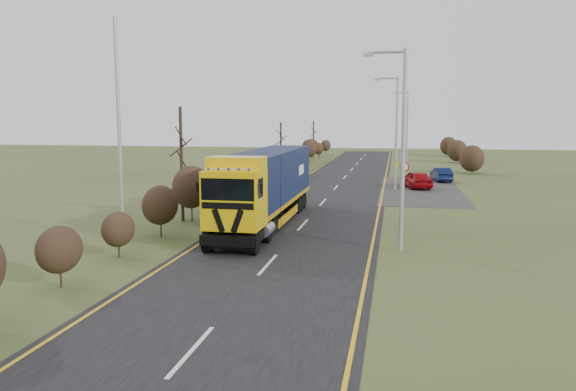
% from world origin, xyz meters
% --- Properties ---
extents(ground, '(160.00, 160.00, 0.00)m').
position_xyz_m(ground, '(0.00, 0.00, 0.00)').
color(ground, '#3B481F').
rests_on(ground, ground).
extents(road, '(8.00, 120.00, 0.02)m').
position_xyz_m(road, '(0.00, 10.00, 0.01)').
color(road, black).
rests_on(road, ground).
extents(layby, '(6.00, 18.00, 0.02)m').
position_xyz_m(layby, '(6.50, 20.00, 0.01)').
color(layby, '#2E2C29').
rests_on(layby, ground).
extents(lane_markings, '(7.52, 116.00, 0.01)m').
position_xyz_m(lane_markings, '(0.00, 9.69, 0.03)').
color(lane_markings, gold).
rests_on(lane_markings, road).
extents(hedgerow, '(2.24, 102.04, 6.05)m').
position_xyz_m(hedgerow, '(-6.00, 7.89, 1.62)').
color(hedgerow, black).
rests_on(hedgerow, ground).
extents(lorry, '(2.72, 13.93, 3.88)m').
position_xyz_m(lorry, '(-1.86, 3.73, 2.20)').
color(lorry, black).
rests_on(lorry, ground).
extents(car_red_hatchback, '(2.74, 4.36, 1.38)m').
position_xyz_m(car_red_hatchback, '(6.21, 20.94, 0.69)').
color(car_red_hatchback, '#99070D').
rests_on(car_red_hatchback, ground).
extents(car_blue_sedan, '(1.81, 3.80, 1.20)m').
position_xyz_m(car_blue_sedan, '(8.50, 26.20, 0.60)').
color(car_blue_sedan, '#091236').
rests_on(car_blue_sedan, ground).
extents(streetlight_near, '(1.75, 0.18, 8.20)m').
position_xyz_m(streetlight_near, '(4.79, -0.72, 4.50)').
color(streetlight_near, '#A3A6A8').
rests_on(streetlight_near, ground).
extents(streetlight_mid, '(1.83, 0.18, 8.56)m').
position_xyz_m(streetlight_mid, '(4.50, 19.38, 4.70)').
color(streetlight_mid, '#A3A6A8').
rests_on(streetlight_mid, ground).
extents(streetlight_far, '(1.82, 0.18, 8.52)m').
position_xyz_m(streetlight_far, '(5.70, 42.71, 4.68)').
color(streetlight_far, '#A3A6A8').
rests_on(streetlight_far, ground).
extents(left_pole, '(0.16, 0.16, 9.70)m').
position_xyz_m(left_pole, '(-7.20, -1.32, 4.85)').
color(left_pole, '#A3A6A8').
rests_on(left_pole, ground).
extents(speed_sign, '(0.67, 0.10, 2.44)m').
position_xyz_m(speed_sign, '(5.20, 15.86, 1.71)').
color(speed_sign, '#A3A6A8').
rests_on(speed_sign, ground).
extents(warning_board, '(0.62, 0.11, 1.62)m').
position_xyz_m(warning_board, '(4.64, 27.51, 0.96)').
color(warning_board, '#A3A6A8').
rests_on(warning_board, ground).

